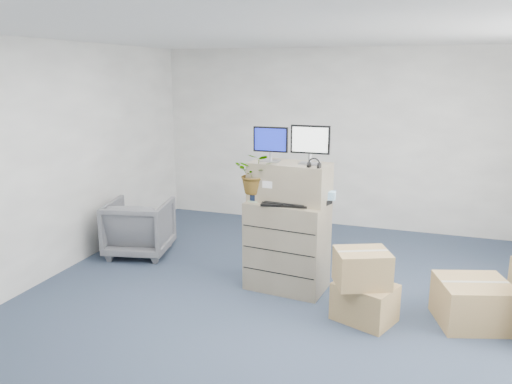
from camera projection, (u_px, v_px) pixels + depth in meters
ground at (284, 325)px, 4.92m from camera, size 7.00×7.00×0.00m
wall_back at (345, 139)px, 7.81m from camera, size 6.00×0.02×2.80m
filing_cabinet_lower at (287, 246)px, 5.66m from camera, size 0.93×0.63×1.02m
filing_cabinet_upper at (290, 182)px, 5.53m from camera, size 0.92×0.53×0.44m
monitor_left at (271, 142)px, 5.50m from camera, size 0.39×0.15×0.39m
monitor_right at (310, 143)px, 5.33m from camera, size 0.43×0.17×0.42m
headphones at (314, 164)px, 5.19m from camera, size 0.14×0.03×0.13m
keyboard at (285, 204)px, 5.41m from camera, size 0.53×0.28×0.03m
mouse at (315, 207)px, 5.28m from camera, size 0.11×0.10×0.03m
water_bottle at (295, 189)px, 5.55m from camera, size 0.08×0.08×0.28m
phone_dock at (288, 198)px, 5.58m from camera, size 0.06×0.05×0.12m
external_drive at (323, 201)px, 5.47m from camera, size 0.20×0.18×0.05m
tissue_box at (325, 195)px, 5.46m from camera, size 0.24×0.14×0.09m
potted_plant at (255, 179)px, 5.55m from camera, size 0.44×0.49×0.45m
office_chair at (139, 225)px, 6.75m from camera, size 0.94×0.90×0.83m
cardboard_boxes at (485, 296)px, 4.90m from camera, size 2.58×1.48×0.76m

